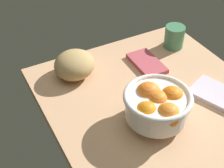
{
  "coord_description": "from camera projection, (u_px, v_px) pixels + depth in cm",
  "views": [
    {
      "loc": [
        -60.85,
        47.28,
        69.44
      ],
      "look_at": [
        6.32,
        11.35,
        5.0
      ],
      "focal_mm": 52.21,
      "sensor_mm": 36.0,
      "label": 1
    }
  ],
  "objects": [
    {
      "name": "ground_plane",
      "position": [
        153.0,
        100.0,
        1.04
      ],
      "size": [
        66.96,
        65.87,
        3.0
      ],
      "primitive_type": "cube",
      "color": "tan"
    },
    {
      "name": "fruit_bowl",
      "position": [
        157.0,
        105.0,
        0.9
      ],
      "size": [
        19.3,
        19.3,
        11.65
      ],
      "color": "white",
      "rests_on": "ground"
    },
    {
      "name": "bread_loaf",
      "position": [
        74.0,
        65.0,
        1.09
      ],
      "size": [
        19.43,
        19.55,
        8.58
      ],
      "primitive_type": "ellipsoid",
      "rotation": [
        0.0,
        0.0,
        2.26
      ],
      "color": "tan",
      "rests_on": "ground"
    },
    {
      "name": "napkin_folded",
      "position": [
        147.0,
        63.0,
        1.15
      ],
      "size": [
        15.26,
        8.81,
        1.55
      ],
      "primitive_type": "cube",
      "rotation": [
        0.0,
        0.0,
        -0.02
      ],
      "color": "#B74B55",
      "rests_on": "ground"
    },
    {
      "name": "napkin_spare",
      "position": [
        216.0,
        94.0,
        1.03
      ],
      "size": [
        18.08,
        15.59,
        1.39
      ],
      "primitive_type": "cube",
      "rotation": [
        0.0,
        0.0,
        0.37
      ],
      "color": "silver",
      "rests_on": "ground"
    },
    {
      "name": "mug",
      "position": [
        175.0,
        36.0,
        1.22
      ],
      "size": [
        9.02,
        10.2,
        8.45
      ],
      "color": "#45825A",
      "rests_on": "ground"
    }
  ]
}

